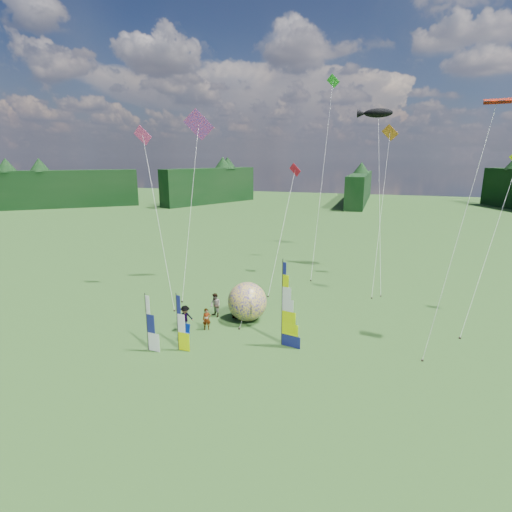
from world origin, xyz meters
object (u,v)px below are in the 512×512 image
(side_banner_far, at_px, (147,323))
(spectator_c, at_px, (185,318))
(side_banner_left, at_px, (177,323))
(spectator_d, at_px, (235,308))
(feather_banner_main, at_px, (282,304))
(bol_inflatable, at_px, (247,302))
(spectator_a, at_px, (207,319))
(kite_whale, at_px, (380,187))
(spectator_b, at_px, (215,305))
(camp_chair, at_px, (184,332))

(side_banner_far, distance_m, spectator_c, 3.45)
(side_banner_left, height_order, spectator_c, side_banner_left)
(side_banner_left, bearing_deg, spectator_c, 112.20)
(spectator_d, bearing_deg, feather_banner_main, 168.87)
(bol_inflatable, bearing_deg, feather_banner_main, -42.44)
(spectator_a, bearing_deg, kite_whale, 24.86)
(spectator_b, bearing_deg, feather_banner_main, 5.29)
(bol_inflatable, distance_m, spectator_a, 3.24)
(side_banner_far, bearing_deg, bol_inflatable, 61.29)
(spectator_a, bearing_deg, spectator_d, 32.15)
(feather_banner_main, bearing_deg, side_banner_left, -143.97)
(side_banner_left, distance_m, spectator_b, 5.50)
(bol_inflatable, distance_m, spectator_c, 4.51)
(feather_banner_main, bearing_deg, bol_inflatable, 149.84)
(spectator_d, bearing_deg, spectator_a, 88.20)
(spectator_c, distance_m, camp_chair, 1.51)
(side_banner_left, height_order, side_banner_far, side_banner_far)
(side_banner_left, relative_size, bol_inflatable, 1.26)
(feather_banner_main, relative_size, spectator_c, 3.05)
(side_banner_left, relative_size, side_banner_far, 1.00)
(spectator_c, xyz_separation_m, spectator_d, (2.46, 2.87, -0.06))
(feather_banner_main, bearing_deg, kite_whale, 85.55)
(spectator_d, xyz_separation_m, kite_whale, (9.23, 13.65, 7.81))
(camp_chair, bearing_deg, spectator_d, 74.06)
(spectator_c, bearing_deg, bol_inflatable, -17.90)
(bol_inflatable, height_order, camp_chair, bol_inflatable)
(side_banner_far, bearing_deg, feather_banner_main, 28.49)
(spectator_d, bearing_deg, side_banner_far, 85.64)
(camp_chair, bearing_deg, spectator_b, 92.63)
(spectator_b, bearing_deg, spectator_c, -77.26)
(bol_inflatable, height_order, spectator_d, bol_inflatable)
(spectator_d, height_order, kite_whale, kite_whale)
(bol_inflatable, xyz_separation_m, camp_chair, (-2.81, -4.25, -0.89))
(feather_banner_main, relative_size, kite_whale, 0.31)
(side_banner_left, relative_size, spectator_a, 2.32)
(side_banner_far, relative_size, kite_whale, 0.20)
(spectator_d, xyz_separation_m, camp_chair, (-1.86, -4.20, -0.31))
(side_banner_far, bearing_deg, side_banner_left, 25.07)
(spectator_b, height_order, kite_whale, kite_whale)
(spectator_b, relative_size, kite_whale, 0.10)
(feather_banner_main, height_order, spectator_c, feather_banner_main)
(spectator_b, bearing_deg, side_banner_left, -58.80)
(spectator_b, relative_size, spectator_d, 1.08)
(spectator_a, height_order, spectator_b, spectator_b)
(side_banner_left, xyz_separation_m, spectator_b, (0.08, 5.43, -0.87))
(side_banner_left, bearing_deg, feather_banner_main, 27.15)
(side_banner_left, bearing_deg, camp_chair, 106.53)
(feather_banner_main, relative_size, spectator_d, 3.26)
(camp_chair, bearing_deg, kite_whale, 66.10)
(feather_banner_main, xyz_separation_m, spectator_b, (-5.71, 2.88, -1.79))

